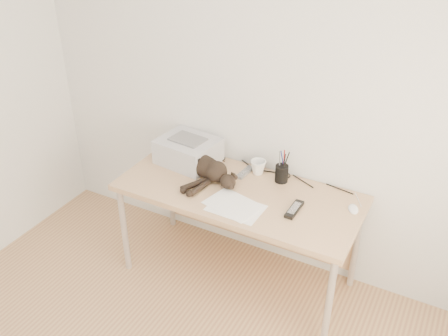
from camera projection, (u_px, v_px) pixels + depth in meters
The scene contains 11 objects.
wall_back at pixel (265, 92), 3.24m from camera, with size 3.50×3.50×0.00m, color silver.
desk at pixel (244, 201), 3.39m from camera, with size 1.60×0.70×0.74m.
printer at pixel (188, 151), 3.54m from camera, with size 0.43×0.38×0.19m.
papers at pixel (234, 206), 3.10m from camera, with size 0.39×0.31×0.01m.
cat at pixel (200, 166), 3.40m from camera, with size 0.68×0.43×0.16m.
mug at pixel (258, 167), 3.42m from camera, with size 0.11×0.11×0.10m, color white.
pen_cup at pixel (282, 173), 3.33m from camera, with size 0.09×0.09×0.23m.
remote_grey at pixel (245, 172), 3.44m from camera, with size 0.05×0.17×0.02m, color slate.
remote_black at pixel (294, 209), 3.06m from camera, with size 0.05×0.20×0.02m, color black.
mouse at pixel (353, 207), 3.06m from camera, with size 0.06×0.11×0.03m, color white.
cable_tangle at pixel (258, 168), 3.49m from camera, with size 1.36×0.08×0.01m, color black, non-canonical shape.
Camera 1 is at (1.20, -1.06, 2.53)m, focal length 40.00 mm.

